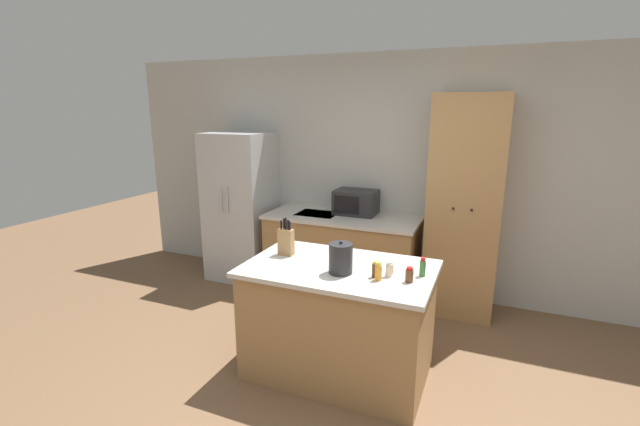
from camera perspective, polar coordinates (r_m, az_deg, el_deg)
name	(u,v)px	position (r m, az deg, el deg)	size (l,w,h in m)	color
ground_plane	(342,425)	(3.15, 2.90, -26.41)	(14.00, 14.00, 0.00)	brown
wall_back	(417,178)	(4.72, 12.79, 4.63)	(7.20, 0.06, 2.60)	#B2B2AD
refrigerator	(241,207)	(5.21, -10.46, 0.85)	(0.72, 0.67, 1.75)	#B7BABC
back_counter	(342,255)	(4.77, 2.89, -5.55)	(1.67, 0.70, 0.89)	#9E7547
pantry_cabinet	(464,208)	(4.41, 18.70, 0.69)	(0.68, 0.56, 2.16)	#9E7547
kitchen_island	(339,320)	(3.40, 2.50, -14.02)	(1.40, 0.88, 0.88)	#9E7547
microwave	(356,202)	(4.71, 4.81, 1.45)	(0.45, 0.33, 0.27)	#232326
knife_block	(286,241)	(3.43, -4.56, -3.78)	(0.12, 0.07, 0.31)	#9E7547
spice_bottle_tall_dark	(375,270)	(3.03, 7.31, -7.49)	(0.04, 0.04, 0.12)	#563319
spice_bottle_short_red	(409,275)	(2.99, 11.83, -8.11)	(0.05, 0.05, 0.11)	#563319
spice_bottle_amber_oil	(389,270)	(3.05, 9.18, -7.48)	(0.05, 0.05, 0.11)	beige
spice_bottle_green_herb	(378,272)	(2.98, 7.79, -7.76)	(0.05, 0.05, 0.13)	orange
spice_bottle_pale_salt	(423,267)	(3.10, 13.52, -7.07)	(0.04, 0.04, 0.14)	#337033
spice_bottle_orange_cap	(391,268)	(3.11, 9.39, -7.25)	(0.04, 0.04, 0.09)	orange
kettle	(341,258)	(3.06, 2.77, -6.06)	(0.17, 0.17, 0.24)	#232326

